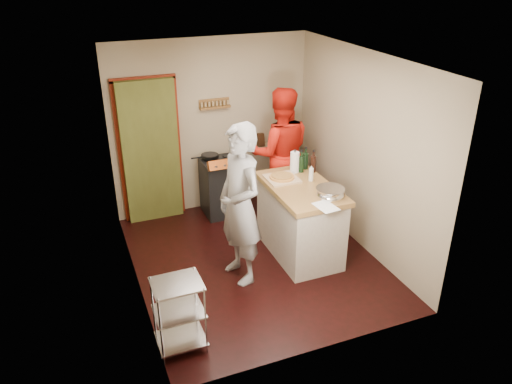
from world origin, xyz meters
TOP-DOWN VIEW (x-y plane):
  - floor at (0.00, 0.00)m, footprint 3.50×3.50m
  - back_wall at (-0.64, 1.78)m, footprint 3.00×0.44m
  - left_wall at (-1.50, 0.00)m, footprint 0.04×3.50m
  - right_wall at (1.50, 0.00)m, footprint 0.04×3.50m
  - ceiling at (0.00, 0.00)m, footprint 3.00×3.50m
  - stove at (0.05, 1.42)m, footprint 0.60×0.63m
  - wire_shelving at (-1.28, -1.20)m, footprint 0.48×0.40m
  - island at (0.62, -0.04)m, footprint 0.77×1.43m
  - person_stripe at (-0.29, -0.26)m, footprint 0.60×0.79m
  - person_red at (0.85, 1.13)m, footprint 1.11×0.96m

SIDE VIEW (x-z plane):
  - floor at x=0.00m, z-range 0.00..0.00m
  - wire_shelving at x=-1.28m, z-range 0.04..0.84m
  - stove at x=0.05m, z-range -0.05..0.95m
  - island at x=0.62m, z-range -0.13..1.16m
  - person_red at x=0.85m, z-range 0.00..1.95m
  - person_stripe at x=-0.29m, z-range 0.00..1.98m
  - back_wall at x=-0.64m, z-range -0.17..2.43m
  - left_wall at x=-1.50m, z-range 0.00..2.60m
  - right_wall at x=1.50m, z-range 0.00..2.60m
  - ceiling at x=0.00m, z-range 2.60..2.62m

